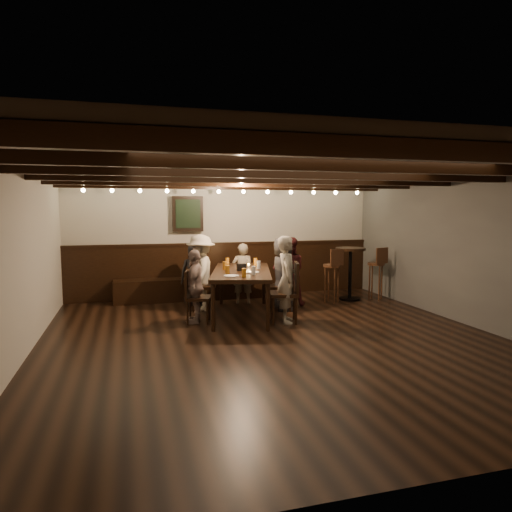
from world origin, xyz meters
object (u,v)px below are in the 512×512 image
object	(u,v)px
chair_right_far	(285,304)
person_right_far	(287,279)
chair_left_near	(203,295)
chair_left_far	(197,307)
person_bench_left	(196,273)
dining_table	(242,274)
person_left_near	(201,273)
high_top_table	(350,266)
person_right_near	(283,274)
person_bench_right	(289,271)
chair_right_near	(281,295)
bar_stool_right	(376,280)
bar_stool_left	(332,283)
person_left_far	(195,286)
person_bench_centre	(243,273)

from	to	relation	value
chair_right_far	person_right_far	bearing A→B (deg)	-90.00
chair_left_near	chair_left_far	xyz separation A→B (m)	(-0.23, -0.87, -0.02)
person_right_far	chair_right_far	bearing A→B (deg)	90.00
person_bench_left	person_right_far	distance (m)	2.13
dining_table	chair_left_near	world-z (taller)	chair_left_near
person_left_near	high_top_table	distance (m)	3.08
chair_left_near	person_right_near	size ratio (longest dim) A/B	0.68
chair_right_far	person_right_near	distance (m)	0.97
person_bench_right	high_top_table	world-z (taller)	person_bench_right
chair_right_far	chair_left_far	bearing A→B (deg)	90.00
chair_left_near	person_bench_right	bearing A→B (deg)	105.53
chair_left_far	person_bench_right	distance (m)	2.14
person_bench_right	person_right_near	bearing A→B (deg)	71.57
chair_right_far	person_left_near	distance (m)	1.77
dining_table	chair_right_far	bearing A→B (deg)	-31.98
chair_left_near	chair_left_far	world-z (taller)	chair_left_near
chair_left_near	high_top_table	world-z (taller)	high_top_table
chair_left_near	chair_right_near	bearing A→B (deg)	90.00
person_left_near	person_right_near	size ratio (longest dim) A/B	1.03
person_bench_left	person_right_near	distance (m)	1.71
person_bench_right	chair_right_far	bearing A→B (deg)	82.44
chair_left_near	bar_stool_right	world-z (taller)	bar_stool_right
person_right_far	bar_stool_right	bearing A→B (deg)	-47.36
chair_left_near	person_bench_left	world-z (taller)	person_bench_left
chair_left_near	high_top_table	xyz separation A→B (m)	(3.05, 0.16, 0.42)
chair_left_far	high_top_table	bearing A→B (deg)	122.20
chair_left_far	person_bench_left	bearing A→B (deg)	-172.33
high_top_table	bar_stool_right	distance (m)	0.60
person_bench_right	bar_stool_left	distance (m)	0.91
chair_left_far	person_right_far	world-z (taller)	person_right_far
chair_left_far	bar_stool_right	distance (m)	3.88
bar_stool_left	person_right_far	bearing A→B (deg)	-149.81
chair_left_far	person_right_far	size ratio (longest dim) A/B	0.60
dining_table	person_right_far	world-z (taller)	person_right_far
chair_right_far	chair_right_near	bearing A→B (deg)	0.10
person_right_far	bar_stool_right	xyz separation A→B (m)	(2.36, 1.25, -0.31)
bar_stool_right	chair_right_near	bearing A→B (deg)	176.16
chair_left_near	bar_stool_left	size ratio (longest dim) A/B	0.85
person_left_far	bar_stool_right	xyz separation A→B (m)	(3.81, 0.87, -0.20)
person_bench_centre	person_right_near	xyz separation A→B (m)	(0.57, -0.77, 0.08)
chair_right_far	person_right_far	world-z (taller)	person_right_far
chair_left_far	person_right_far	xyz separation A→B (m)	(1.42, -0.37, 0.45)
bar_stool_left	high_top_table	bearing A→B (deg)	11.16
bar_stool_left	chair_left_near	bearing A→B (deg)	167.68
bar_stool_left	bar_stool_right	distance (m)	1.00
chair_left_near	person_right_far	bearing A→B (deg)	58.51
person_left_far	high_top_table	size ratio (longest dim) A/B	1.13
chair_right_far	person_left_near	world-z (taller)	person_left_near
person_bench_centre	person_bench_right	size ratio (longest dim) A/B	0.90
chair_left_far	chair_right_near	world-z (taller)	chair_right_near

